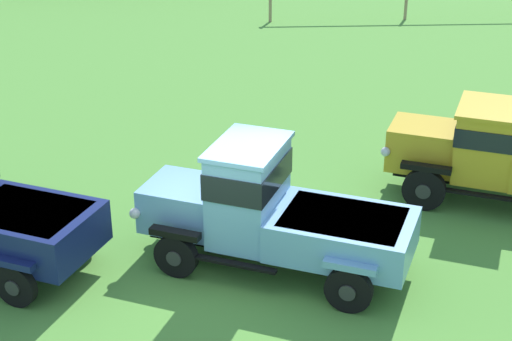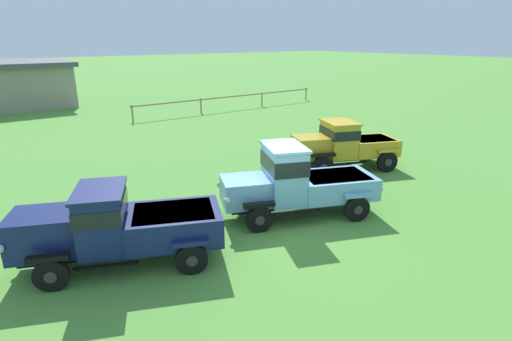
# 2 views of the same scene
# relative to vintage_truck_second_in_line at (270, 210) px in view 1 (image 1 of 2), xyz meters

# --- Properties ---
(ground_plane) EXTENTS (240.00, 240.00, 0.00)m
(ground_plane) POSITION_rel_vintage_truck_second_in_line_xyz_m (-0.75, -0.20, -1.11)
(ground_plane) COLOR #518E38
(vintage_truck_second_in_line) EXTENTS (5.14, 3.42, 2.31)m
(vintage_truck_second_in_line) POSITION_rel_vintage_truck_second_in_line_xyz_m (0.00, 0.00, 0.00)
(vintage_truck_second_in_line) COLOR black
(vintage_truck_second_in_line) RESTS_ON ground
(vintage_truck_midrow_center) EXTENTS (4.78, 3.32, 2.08)m
(vintage_truck_midrow_center) POSITION_rel_vintage_truck_second_in_line_xyz_m (4.82, 2.31, -0.02)
(vintage_truck_midrow_center) COLOR black
(vintage_truck_midrow_center) RESTS_ON ground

